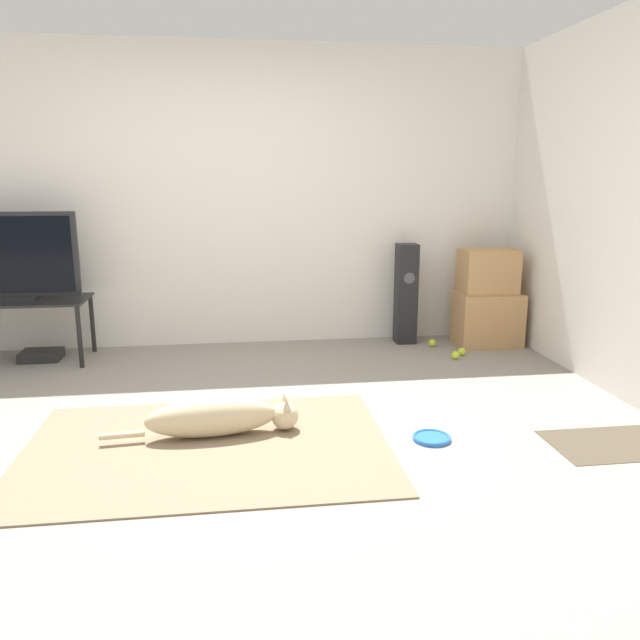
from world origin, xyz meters
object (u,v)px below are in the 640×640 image
(tennis_ball_by_boxes, at_px, (432,343))
(tennis_ball_loose_on_carpet, at_px, (455,355))
(cardboard_box_lower, at_px, (487,319))
(tennis_ball_near_speaker, at_px, (462,352))
(cardboard_box_upper, at_px, (488,271))
(floor_speaker, at_px, (406,294))
(game_console, at_px, (41,355))
(frisbee, at_px, (432,438))
(tv_stand, at_px, (16,307))
(tv, at_px, (10,257))
(dog, at_px, (220,417))

(tennis_ball_by_boxes, distance_m, tennis_ball_loose_on_carpet, 0.41)
(cardboard_box_lower, distance_m, tennis_ball_near_speaker, 0.50)
(cardboard_box_upper, distance_m, floor_speaker, 0.73)
(tennis_ball_near_speaker, distance_m, game_console, 3.46)
(frisbee, distance_m, tv_stand, 3.44)
(tennis_ball_near_speaker, bearing_deg, tv, 174.92)
(frisbee, distance_m, cardboard_box_lower, 2.24)
(floor_speaker, bearing_deg, dog, -130.18)
(cardboard_box_lower, height_order, cardboard_box_upper, cardboard_box_upper)
(tennis_ball_near_speaker, xyz_separation_m, game_console, (-3.44, 0.35, 0.01))
(dog, relative_size, tennis_ball_by_boxes, 16.88)
(floor_speaker, bearing_deg, cardboard_box_lower, -14.89)
(tv, bearing_deg, tv_stand, -90.00)
(tv, distance_m, tennis_ball_loose_on_carpet, 3.61)
(game_console, bearing_deg, frisbee, -36.47)
(cardboard_box_lower, height_order, game_console, cardboard_box_lower)
(dog, xyz_separation_m, tennis_ball_loose_on_carpet, (1.87, 1.32, -0.09))
(frisbee, xyz_separation_m, cardboard_box_upper, (1.10, 1.94, 0.64))
(tv_stand, relative_size, tennis_ball_near_speaker, 16.66)
(floor_speaker, distance_m, tv, 3.26)
(dog, distance_m, game_console, 2.30)
(cardboard_box_upper, bearing_deg, tennis_ball_by_boxes, -179.34)
(frisbee, bearing_deg, tv, 145.34)
(frisbee, xyz_separation_m, game_console, (-2.66, 1.97, 0.03))
(cardboard_box_lower, bearing_deg, frisbee, -120.04)
(tv, bearing_deg, dog, -46.86)
(tv_stand, bearing_deg, tv, 90.00)
(tv_stand, bearing_deg, tennis_ball_loose_on_carpet, -6.67)
(tennis_ball_near_speaker, bearing_deg, dog, -144.22)
(dog, relative_size, tv_stand, 1.01)
(frisbee, xyz_separation_m, tennis_ball_near_speaker, (0.78, 1.62, 0.02))
(dog, xyz_separation_m, tennis_ball_near_speaker, (1.96, 1.41, -0.09))
(cardboard_box_upper, distance_m, tennis_ball_loose_on_carpet, 0.85)
(cardboard_box_lower, bearing_deg, tennis_ball_by_boxes, 179.09)
(tennis_ball_by_boxes, bearing_deg, tennis_ball_near_speaker, -63.75)
(dog, relative_size, cardboard_box_lower, 2.01)
(tv, relative_size, tennis_ball_near_speaker, 15.46)
(frisbee, xyz_separation_m, tv_stand, (-2.81, 1.94, 0.44))
(floor_speaker, distance_m, tennis_ball_near_speaker, 0.73)
(cardboard_box_upper, bearing_deg, cardboard_box_lower, -44.42)
(tv_stand, relative_size, tennis_ball_by_boxes, 16.66)
(floor_speaker, bearing_deg, game_console, -177.35)
(tv_stand, relative_size, game_console, 3.50)
(tennis_ball_loose_on_carpet, bearing_deg, dog, -144.83)
(cardboard_box_lower, height_order, tennis_ball_loose_on_carpet, cardboard_box_lower)
(game_console, bearing_deg, cardboard_box_lower, -0.63)
(dog, height_order, tennis_ball_by_boxes, dog)
(cardboard_box_upper, xyz_separation_m, game_console, (-3.76, 0.03, -0.62))
(game_console, bearing_deg, tv, -169.76)
(tv, distance_m, tennis_ball_by_boxes, 3.53)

